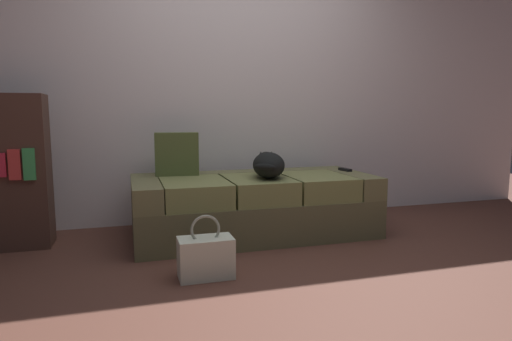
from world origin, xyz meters
name	(u,v)px	position (x,y,z in m)	size (l,w,h in m)	color
ground_plane	(304,280)	(0.00, 0.00, 0.00)	(10.00, 10.00, 0.00)	brown
back_wall	(234,65)	(0.00, 1.64, 1.40)	(6.40, 0.10, 2.80)	silver
couch	(254,206)	(0.00, 1.01, 0.23)	(1.87, 0.84, 0.47)	brown
dog_dark	(268,164)	(0.09, 0.92, 0.57)	(0.33, 0.57, 0.20)	black
tv_remote	(345,170)	(0.84, 1.09, 0.48)	(0.04, 0.15, 0.02)	black
throw_pillow	(177,154)	(-0.58, 1.23, 0.64)	(0.34, 0.12, 0.34)	#515E30
handbag	(206,257)	(-0.54, 0.21, 0.13)	(0.32, 0.18, 0.38)	silver
bookshelf	(6,172)	(-1.78, 1.19, 0.55)	(0.56, 0.30, 1.10)	#4A3026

